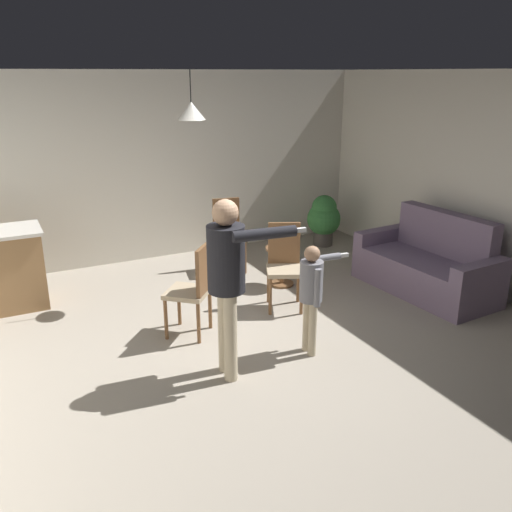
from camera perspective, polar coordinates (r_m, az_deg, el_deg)
ground at (r=5.69m, az=0.57°, el=-9.05°), size 7.68×7.68×0.00m
wall_back at (r=8.11m, az=-10.01°, el=9.24°), size 6.40×0.10×2.70m
wall_right at (r=7.22m, az=23.94°, el=6.75°), size 0.10×6.40×2.70m
couch_floral at (r=7.19m, az=17.72°, el=-1.02°), size 0.96×1.85×1.00m
side_table_by_couch at (r=7.04m, az=2.78°, el=-0.56°), size 0.44×0.44×0.52m
person_adult at (r=4.70m, az=-2.99°, el=-1.50°), size 0.80×0.54×1.66m
person_child at (r=5.23m, az=5.93°, el=-3.35°), size 0.59×0.32×1.12m
dining_chair_by_counter at (r=6.34m, az=3.03°, el=-0.69°), size 0.56×0.56×1.00m
dining_chair_near_wall at (r=5.66m, az=-6.57°, el=-3.25°), size 0.59×0.59×1.00m
dining_chair_centre_back at (r=7.57m, az=-2.97°, el=2.58°), size 0.50×0.50×1.00m
potted_plant_corner at (r=8.73m, az=7.16°, el=4.01°), size 0.53×0.53×0.82m
spare_remote_on_table at (r=6.97m, az=2.92°, el=1.08°), size 0.11×0.12×0.04m
ceiling_light_pendant at (r=6.35m, az=-6.85°, el=14.99°), size 0.32×0.32×0.55m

